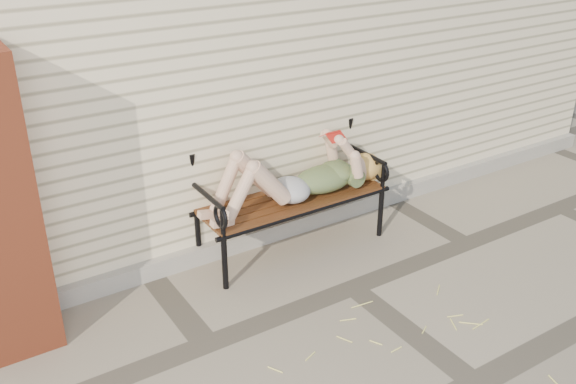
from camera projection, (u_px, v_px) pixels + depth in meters
ground at (353, 288)px, 4.95m from camera, size 80.00×80.00×0.00m
house_wall at (179, 25)px, 6.57m from camera, size 8.00×4.00×3.00m
foundation_strip at (286, 228)px, 5.66m from camera, size 8.00×0.10×0.15m
garden_bench at (286, 176)px, 5.31m from camera, size 1.74×0.69×1.12m
reading_woman at (296, 178)px, 5.19m from camera, size 1.64×0.37×0.52m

